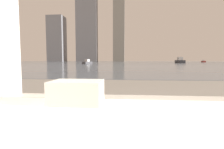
# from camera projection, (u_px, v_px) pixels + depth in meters

# --- Properties ---
(towel_stack) EXTENTS (0.27, 0.19, 0.12)m
(towel_stack) POSITION_uv_depth(u_px,v_px,m) (77.00, 92.00, 0.93)
(towel_stack) COLOR silver
(towel_stack) RESTS_ON bathtub
(harbor_water) EXTENTS (180.00, 110.00, 0.01)m
(harbor_water) POSITION_uv_depth(u_px,v_px,m) (127.00, 63.00, 61.65)
(harbor_water) COLOR slate
(harbor_water) RESTS_ON ground_plane
(harbor_boat_0) EXTENTS (1.87, 2.92, 1.04)m
(harbor_boat_0) POSITION_uv_depth(u_px,v_px,m) (87.00, 62.00, 39.36)
(harbor_boat_0) COLOR #4C4C51
(harbor_boat_0) RESTS_ON harbor_water
(harbor_boat_3) EXTENTS (2.17, 4.42, 1.59)m
(harbor_boat_3) POSITION_uv_depth(u_px,v_px,m) (12.00, 61.00, 50.76)
(harbor_boat_3) COLOR #2D2D33
(harbor_boat_3) RESTS_ON harbor_water
(harbor_boat_4) EXTENTS (1.72, 4.71, 1.75)m
(harbor_boat_4) POSITION_uv_depth(u_px,v_px,m) (180.00, 61.00, 50.81)
(harbor_boat_4) COLOR #2D2D33
(harbor_boat_4) RESTS_ON harbor_water
(harbor_boat_5) EXTENTS (0.92, 2.67, 1.00)m
(harbor_boat_5) POSITION_uv_depth(u_px,v_px,m) (203.00, 61.00, 72.57)
(harbor_boat_5) COLOR maroon
(harbor_boat_5) RESTS_ON harbor_water
(skyline_tower_0) EXTENTS (10.74, 9.81, 30.66)m
(skyline_tower_0) POSITION_uv_depth(u_px,v_px,m) (57.00, 39.00, 120.16)
(skyline_tower_0) COLOR slate
(skyline_tower_0) RESTS_ON ground_plane
(skyline_tower_1) EXTENTS (13.97, 6.25, 80.98)m
(skyline_tower_1) POSITION_uv_depth(u_px,v_px,m) (87.00, 1.00, 116.30)
(skyline_tower_1) COLOR slate
(skyline_tower_1) RESTS_ON ground_plane
(skyline_tower_2) EXTENTS (7.54, 6.70, 70.43)m
(skyline_tower_2) POSITION_uv_depth(u_px,v_px,m) (119.00, 8.00, 114.86)
(skyline_tower_2) COLOR gray
(skyline_tower_2) RESTS_ON ground_plane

